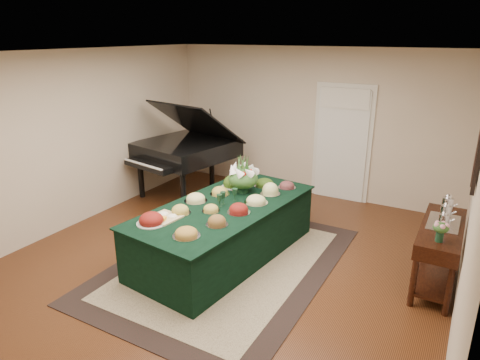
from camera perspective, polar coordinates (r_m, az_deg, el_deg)
The scene contains 14 objects.
ground at distance 5.92m, azimuth -1.44°, elevation -10.49°, with size 6.00×6.00×0.00m, color black.
area_rug at distance 5.82m, azimuth -1.78°, elevation -11.00°, with size 2.57×3.60×0.01m.
kitchen_doorway at distance 7.90m, azimuth 13.43°, elevation 4.63°, with size 1.05×0.07×2.10m.
buffet_table at distance 5.84m, azimuth -2.05°, elevation -6.71°, with size 1.60×2.86×0.75m.
food_platters at distance 5.74m, azimuth -1.92°, elevation -2.59°, with size 1.23×2.31×0.14m.
cutting_board at distance 5.36m, azimuth -9.94°, elevation -4.65°, with size 0.39×0.39×0.10m.
green_goblets at distance 5.68m, azimuth -1.90°, elevation -2.36°, with size 0.15×0.36×0.18m.
floral_centerpiece at distance 6.05m, azimuth 0.43°, elevation 0.69°, with size 0.44×0.44×0.44m.
grand_piano at distance 7.92m, azimuth -7.29°, elevation 4.15°, with size 1.83×1.98×1.79m.
wicker_basket at distance 7.46m, azimuth -3.60°, elevation -3.02°, with size 0.38×0.38×0.24m, color #AB7A44.
mahogany_sideboard at distance 5.59m, azimuth 25.16°, elevation -7.19°, with size 0.45×1.36×0.80m.
tea_service at distance 5.57m, azimuth 25.69°, elevation -4.00°, with size 0.34×0.58×0.30m.
pink_bouquet at distance 5.04m, azimuth 25.21°, elevation -5.84°, with size 0.18×0.18×0.23m.
wall_painting at distance 5.23m, azimuth 29.29°, elevation 3.67°, with size 0.05×0.95×0.75m.
Camera 1 is at (2.65, -4.42, 2.92)m, focal length 32.00 mm.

